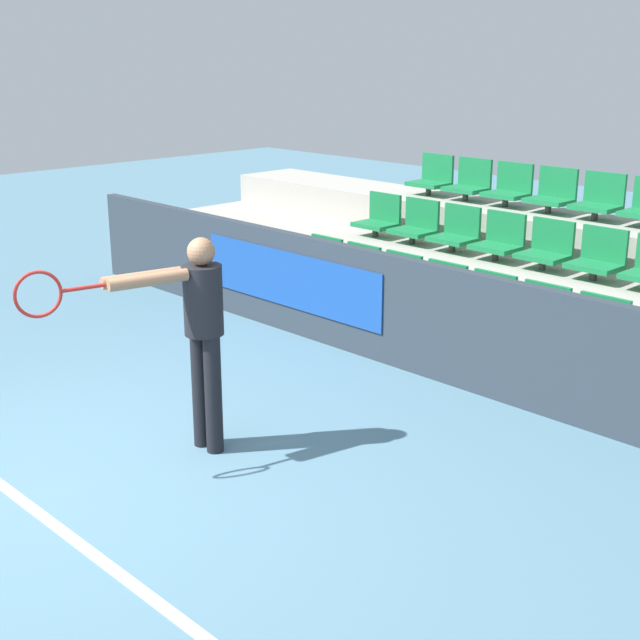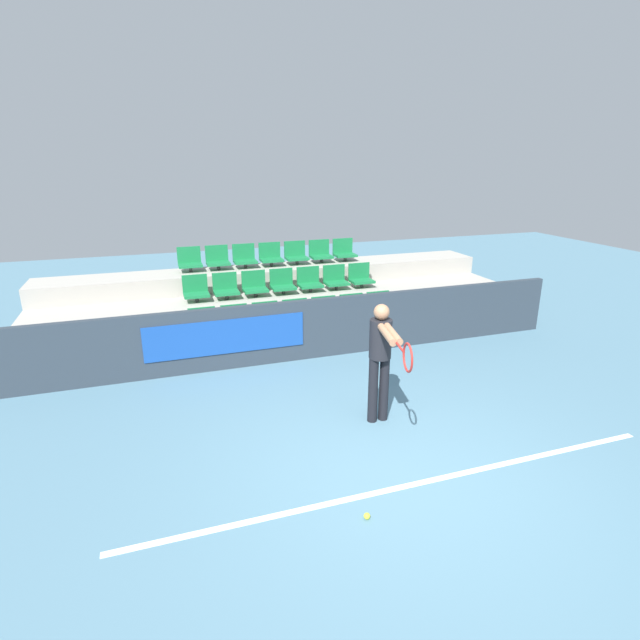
# 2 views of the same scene
# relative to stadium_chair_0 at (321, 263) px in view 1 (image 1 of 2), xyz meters

# --- Properties ---
(ground_plane) EXTENTS (30.00, 30.00, 0.00)m
(ground_plane) POSITION_rel_stadium_chair_0_xyz_m (1.72, -4.28, -0.60)
(ground_plane) COLOR slate
(court_baseline) EXTENTS (6.33, 0.08, 0.01)m
(court_baseline) POSITION_rel_stadium_chair_0_xyz_m (1.72, -4.52, -0.59)
(court_baseline) COLOR white
(court_baseline) RESTS_ON ground
(barrier_wall) EXTENTS (9.94, 0.14, 1.07)m
(barrier_wall) POSITION_rel_stadium_chair_0_xyz_m (1.69, -0.69, -0.06)
(barrier_wall) COLOR #2D3842
(barrier_wall) RESTS_ON ground
(bleacher_tier_front) EXTENTS (9.54, 0.98, 0.38)m
(bleacher_tier_front) POSITION_rel_stadium_chair_0_xyz_m (1.72, -0.12, -0.40)
(bleacher_tier_front) COLOR #ADA89E
(bleacher_tier_front) RESTS_ON ground
(bleacher_tier_middle) EXTENTS (9.54, 0.98, 0.76)m
(bleacher_tier_middle) POSITION_rel_stadium_chair_0_xyz_m (1.72, 0.86, -0.21)
(bleacher_tier_middle) COLOR #ADA89E
(bleacher_tier_middle) RESTS_ON ground
(bleacher_tier_back) EXTENTS (9.54, 0.98, 1.14)m
(bleacher_tier_back) POSITION_rel_stadium_chair_0_xyz_m (1.72, 1.83, -0.02)
(bleacher_tier_back) COLOR #ADA89E
(bleacher_tier_back) RESTS_ON ground
(stadium_chair_0) EXTENTS (0.48, 0.38, 0.50)m
(stadium_chair_0) POSITION_rel_stadium_chair_0_xyz_m (0.00, 0.00, 0.00)
(stadium_chair_0) COLOR #333333
(stadium_chair_0) RESTS_ON bleacher_tier_front
(stadium_chair_1) EXTENTS (0.48, 0.38, 0.50)m
(stadium_chair_1) POSITION_rel_stadium_chair_0_xyz_m (0.57, 0.00, 0.00)
(stadium_chair_1) COLOR #333333
(stadium_chair_1) RESTS_ON bleacher_tier_front
(stadium_chair_2) EXTENTS (0.48, 0.38, 0.50)m
(stadium_chair_2) POSITION_rel_stadium_chair_0_xyz_m (1.15, 0.00, 0.00)
(stadium_chair_2) COLOR #333333
(stadium_chair_2) RESTS_ON bleacher_tier_front
(stadium_chair_3) EXTENTS (0.48, 0.38, 0.50)m
(stadium_chair_3) POSITION_rel_stadium_chair_0_xyz_m (1.72, 0.00, 0.00)
(stadium_chair_3) COLOR #333333
(stadium_chair_3) RESTS_ON bleacher_tier_front
(stadium_chair_4) EXTENTS (0.48, 0.38, 0.50)m
(stadium_chair_4) POSITION_rel_stadium_chair_0_xyz_m (2.29, 0.00, 0.00)
(stadium_chair_4) COLOR #333333
(stadium_chair_4) RESTS_ON bleacher_tier_front
(stadium_chair_5) EXTENTS (0.48, 0.38, 0.50)m
(stadium_chair_5) POSITION_rel_stadium_chair_0_xyz_m (2.86, 0.00, 0.00)
(stadium_chair_5) COLOR #333333
(stadium_chair_5) RESTS_ON bleacher_tier_front
(stadium_chair_6) EXTENTS (0.48, 0.38, 0.50)m
(stadium_chair_6) POSITION_rel_stadium_chair_0_xyz_m (3.44, 0.00, 0.00)
(stadium_chair_6) COLOR #333333
(stadium_chair_6) RESTS_ON bleacher_tier_front
(stadium_chair_7) EXTENTS (0.48, 0.38, 0.50)m
(stadium_chair_7) POSITION_rel_stadium_chair_0_xyz_m (0.00, 0.98, 0.38)
(stadium_chair_7) COLOR #333333
(stadium_chair_7) RESTS_ON bleacher_tier_middle
(stadium_chair_8) EXTENTS (0.48, 0.38, 0.50)m
(stadium_chair_8) POSITION_rel_stadium_chair_0_xyz_m (0.57, 0.98, 0.38)
(stadium_chair_8) COLOR #333333
(stadium_chair_8) RESTS_ON bleacher_tier_middle
(stadium_chair_9) EXTENTS (0.48, 0.38, 0.50)m
(stadium_chair_9) POSITION_rel_stadium_chair_0_xyz_m (1.15, 0.98, 0.38)
(stadium_chair_9) COLOR #333333
(stadium_chair_9) RESTS_ON bleacher_tier_middle
(stadium_chair_10) EXTENTS (0.48, 0.38, 0.50)m
(stadium_chair_10) POSITION_rel_stadium_chair_0_xyz_m (1.72, 0.98, 0.38)
(stadium_chair_10) COLOR #333333
(stadium_chair_10) RESTS_ON bleacher_tier_middle
(stadium_chair_11) EXTENTS (0.48, 0.38, 0.50)m
(stadium_chair_11) POSITION_rel_stadium_chair_0_xyz_m (2.29, 0.98, 0.38)
(stadium_chair_11) COLOR #333333
(stadium_chair_11) RESTS_ON bleacher_tier_middle
(stadium_chair_12) EXTENTS (0.48, 0.38, 0.50)m
(stadium_chair_12) POSITION_rel_stadium_chair_0_xyz_m (2.86, 0.98, 0.38)
(stadium_chair_12) COLOR #333333
(stadium_chair_12) RESTS_ON bleacher_tier_middle
(stadium_chair_14) EXTENTS (0.48, 0.38, 0.50)m
(stadium_chair_14) POSITION_rel_stadium_chair_0_xyz_m (0.00, 1.95, 0.76)
(stadium_chair_14) COLOR #333333
(stadium_chair_14) RESTS_ON bleacher_tier_back
(stadium_chair_15) EXTENTS (0.48, 0.38, 0.50)m
(stadium_chair_15) POSITION_rel_stadium_chair_0_xyz_m (0.57, 1.95, 0.76)
(stadium_chair_15) COLOR #333333
(stadium_chair_15) RESTS_ON bleacher_tier_back
(stadium_chair_16) EXTENTS (0.48, 0.38, 0.50)m
(stadium_chair_16) POSITION_rel_stadium_chair_0_xyz_m (1.15, 1.95, 0.76)
(stadium_chair_16) COLOR #333333
(stadium_chair_16) RESTS_ON bleacher_tier_back
(stadium_chair_17) EXTENTS (0.48, 0.38, 0.50)m
(stadium_chair_17) POSITION_rel_stadium_chair_0_xyz_m (1.72, 1.95, 0.76)
(stadium_chair_17) COLOR #333333
(stadium_chair_17) RESTS_ON bleacher_tier_back
(stadium_chair_18) EXTENTS (0.48, 0.38, 0.50)m
(stadium_chair_18) POSITION_rel_stadium_chair_0_xyz_m (2.29, 1.95, 0.76)
(stadium_chair_18) COLOR #333333
(stadium_chair_18) RESTS_ON bleacher_tier_back
(tennis_player) EXTENTS (0.43, 1.46, 1.64)m
(tennis_player) POSITION_rel_stadium_chair_0_xyz_m (1.94, -3.18, 0.41)
(tennis_player) COLOR black
(tennis_player) RESTS_ON ground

